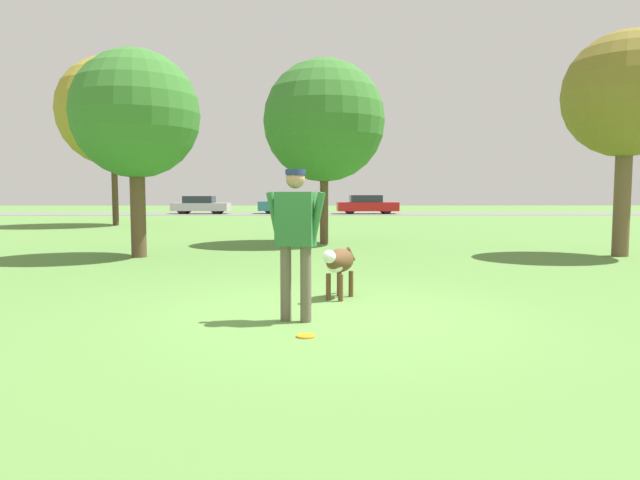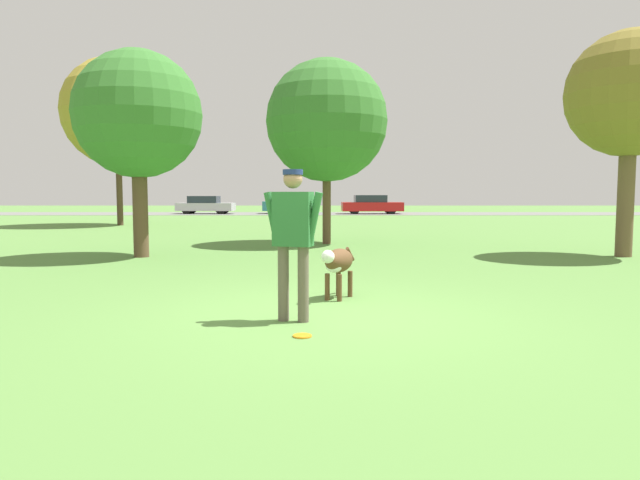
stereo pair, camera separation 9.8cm
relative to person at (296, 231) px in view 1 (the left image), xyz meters
name	(u,v)px [view 1 (the left image)]	position (x,y,z in m)	size (l,w,h in m)	color
ground_plane	(327,316)	(0.37, 0.25, -1.07)	(120.00, 120.00, 0.00)	#56843D
far_road_strip	(316,214)	(0.37, 34.24, -1.06)	(120.00, 6.00, 0.01)	slate
person	(296,231)	(0.00, 0.00, 0.00)	(0.72, 0.34, 1.78)	#665B4C
dog	(339,263)	(0.57, 1.41, -0.55)	(0.58, 0.97, 0.73)	brown
frisbee	(306,336)	(0.13, -0.73, -1.06)	(0.20, 0.20, 0.02)	orange
tree_near_right	(627,96)	(7.51, 6.82, 2.70)	(2.91, 2.91, 5.26)	brown
tree_mid_center	(324,121)	(0.51, 10.22, 2.53)	(3.55, 3.55, 5.38)	brown
tree_far_left	(113,112)	(-8.94, 19.74, 4.11)	(4.95, 4.95, 7.67)	#4C3826
tree_near_left	(136,115)	(-3.89, 6.72, 2.23)	(2.94, 2.94, 4.79)	brown
parked_car_silver	(201,205)	(-7.85, 33.98, -0.44)	(4.06, 1.83, 1.27)	#B7B7BC
parked_car_teal	(286,204)	(-1.77, 34.35, -0.38)	(4.04, 1.89, 1.42)	teal
parked_car_red	(367,205)	(3.97, 33.84, -0.41)	(4.34, 1.90, 1.33)	red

